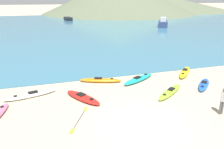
{
  "coord_description": "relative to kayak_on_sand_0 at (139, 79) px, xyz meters",
  "views": [
    {
      "loc": [
        -4.42,
        -9.08,
        6.43
      ],
      "look_at": [
        0.41,
        6.83,
        0.5
      ],
      "focal_mm": 35.0,
      "sensor_mm": 36.0,
      "label": 1
    }
  ],
  "objects": [
    {
      "name": "kayak_on_sand_0",
      "position": [
        0.0,
        0.0,
        0.0
      ],
      "size": [
        3.37,
        2.27,
        0.38
      ],
      "color": "teal",
      "rests_on": "ground_plane"
    },
    {
      "name": "loose_paddle",
      "position": [
        -5.51,
        -4.48,
        -0.15
      ],
      "size": [
        1.44,
        2.55,
        0.03
      ],
      "color": "black",
      "rests_on": "ground_plane"
    },
    {
      "name": "bay_water",
      "position": [
        -2.42,
        36.4,
        -0.14
      ],
      "size": [
        160.0,
        70.0,
        0.06
      ],
      "primitive_type": "cube",
      "color": "teal",
      "rests_on": "ground_plane"
    },
    {
      "name": "moored_boat_2",
      "position": [
        18.76,
        29.56,
        0.63
      ],
      "size": [
        4.45,
        5.78,
        2.11
      ],
      "color": "navy",
      "rests_on": "bay_water"
    },
    {
      "name": "moored_boat_0",
      "position": [
        -0.28,
        49.58,
        0.36
      ],
      "size": [
        2.17,
        4.12,
        0.94
      ],
      "color": "black",
      "rests_on": "bay_water"
    },
    {
      "name": "far_hill_midleft",
      "position": [
        39.53,
        83.08,
        3.84
      ],
      "size": [
        38.14,
        38.14,
        8.02
      ],
      "primitive_type": "cone",
      "color": "#5B664C",
      "rests_on": "ground_plane"
    },
    {
      "name": "kayak_on_sand_5",
      "position": [
        -3.01,
        0.67,
        -0.01
      ],
      "size": [
        3.36,
        1.74,
        0.35
      ],
      "color": "orange",
      "rests_on": "ground_plane"
    },
    {
      "name": "kayak_on_sand_2",
      "position": [
        -8.22,
        -0.59,
        -0.03
      ],
      "size": [
        3.52,
        1.51,
        0.32
      ],
      "color": "white",
      "rests_on": "ground_plane"
    },
    {
      "name": "kayak_on_sand_4",
      "position": [
        -4.89,
        -2.05,
        -0.01
      ],
      "size": [
        2.3,
        3.08,
        0.36
      ],
      "color": "red",
      "rests_on": "ground_plane"
    },
    {
      "name": "kayak_on_sand_7",
      "position": [
        1.16,
        -2.89,
        -0.04
      ],
      "size": [
        3.13,
        2.49,
        0.31
      ],
      "color": "#8CCC2D",
      "rests_on": "ground_plane"
    },
    {
      "name": "far_hill_midright",
      "position": [
        53.71,
        84.43,
        2.97
      ],
      "size": [
        57.6,
        57.6,
        6.28
      ],
      "primitive_type": "cone",
      "color": "#5B664C",
      "rests_on": "ground_plane"
    },
    {
      "name": "kayak_on_sand_6",
      "position": [
        4.31,
        -2.48,
        -0.03
      ],
      "size": [
        2.51,
        2.45,
        0.33
      ],
      "color": "blue",
      "rests_on": "ground_plane"
    },
    {
      "name": "ground_plane",
      "position": [
        -2.42,
        -6.06,
        -0.17
      ],
      "size": [
        400.0,
        400.0,
        0.0
      ],
      "primitive_type": "plane",
      "color": "tan"
    },
    {
      "name": "kayak_on_sand_3",
      "position": [
        4.56,
        0.35,
        0.01
      ],
      "size": [
        2.81,
        2.89,
        0.4
      ],
      "color": "yellow",
      "rests_on": "ground_plane"
    },
    {
      "name": "person_near_foreground",
      "position": [
        2.45,
        -6.27,
        0.76
      ],
      "size": [
        0.33,
        0.25,
        1.63
      ],
      "color": "#4C4C4C",
      "rests_on": "ground_plane"
    }
  ]
}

